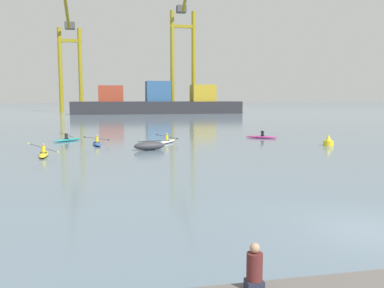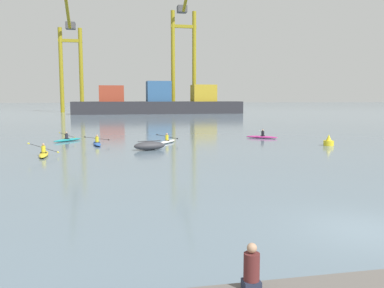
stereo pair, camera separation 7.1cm
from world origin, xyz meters
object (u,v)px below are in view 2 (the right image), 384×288
at_px(kayak_white, 167,141).
at_px(seated_onlooker, 252,269).
at_px(gantry_crane_west_mid, 184,46).
at_px(kayak_teal, 67,139).
at_px(kayak_yellow, 44,154).
at_px(container_barge, 159,103).
at_px(kayak_magenta, 262,137).
at_px(gantry_crane_west, 70,54).
at_px(capsized_dinghy, 149,146).
at_px(kayak_blue, 97,143).
at_px(channel_buoy, 329,142).

relative_size(kayak_white, seated_onlooker, 3.58).
height_order(gantry_crane_west_mid, kayak_teal, gantry_crane_west_mid).
height_order(kayak_yellow, kayak_teal, kayak_yellow).
relative_size(container_barge, kayak_teal, 15.79).
bearing_deg(kayak_yellow, kayak_magenta, 24.23).
relative_size(gantry_crane_west_mid, seated_onlooker, 43.43).
relative_size(kayak_yellow, seated_onlooker, 3.84).
xyz_separation_m(gantry_crane_west_mid, kayak_white, (-16.66, -82.16, -19.56)).
relative_size(gantry_crane_west, kayak_yellow, 10.46).
distance_m(gantry_crane_west_mid, seated_onlooker, 115.69).
xyz_separation_m(kayak_magenta, kayak_white, (-10.42, -2.51, 0.00)).
bearing_deg(kayak_white, capsized_dinghy, -114.09).
bearing_deg(kayak_magenta, capsized_dinghy, -149.89).
bearing_deg(kayak_blue, seated_onlooker, -82.84).
height_order(gantry_crane_west_mid, kayak_yellow, gantry_crane_west_mid).
xyz_separation_m(gantry_crane_west, capsized_dinghy, (14.29, -92.67, -17.02)).
height_order(container_barge, gantry_crane_west_mid, gantry_crane_west_mid).
distance_m(container_barge, capsized_dinghy, 78.39).
height_order(gantry_crane_west, kayak_yellow, gantry_crane_west).
bearing_deg(capsized_dinghy, kayak_magenta, 30.11).
distance_m(kayak_teal, kayak_white, 10.03).
bearing_deg(seated_onlooker, kayak_teal, 101.20).
bearing_deg(seated_onlooker, channel_buoy, 57.08).
xyz_separation_m(capsized_dinghy, kayak_blue, (-4.31, 4.39, -0.18)).
distance_m(gantry_crane_west, kayak_magenta, 91.15).
distance_m(kayak_yellow, seated_onlooker, 24.80).
height_order(channel_buoy, kayak_yellow, kayak_yellow).
bearing_deg(capsized_dinghy, container_barge, 82.61).
distance_m(kayak_yellow, kayak_teal, 10.24).
relative_size(capsized_dinghy, kayak_blue, 0.80).
distance_m(channel_buoy, kayak_teal, 24.68).
bearing_deg(gantry_crane_west, kayak_magenta, -72.55).
bearing_deg(kayak_blue, capsized_dinghy, -45.52).
height_order(kayak_magenta, kayak_yellow, kayak_yellow).
xyz_separation_m(gantry_crane_west_mid, kayak_teal, (-26.05, -78.63, -19.56)).
bearing_deg(seated_onlooker, kayak_magenta, 68.28).
height_order(gantry_crane_west_mid, capsized_dinghy, gantry_crane_west_mid).
relative_size(kayak_teal, kayak_blue, 0.85).
distance_m(gantry_crane_west, kayak_yellow, 96.36).
bearing_deg(kayak_white, channel_buoy, -19.58).
height_order(container_barge, gantry_crane_west, gantry_crane_west).
xyz_separation_m(capsized_dinghy, channel_buoy, (15.93, -0.15, 0.01)).
bearing_deg(gantry_crane_west, kayak_teal, -85.24).
bearing_deg(gantry_crane_west_mid, kayak_white, -101.46).
height_order(capsized_dinghy, kayak_yellow, kayak_yellow).
relative_size(container_barge, kayak_blue, 13.38).
bearing_deg(kayak_white, gantry_crane_west_mid, 78.54).
bearing_deg(capsized_dinghy, kayak_yellow, -166.31).
distance_m(gantry_crane_west, kayak_blue, 90.49).
xyz_separation_m(container_barge, kayak_blue, (-14.40, -73.31, -2.71)).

